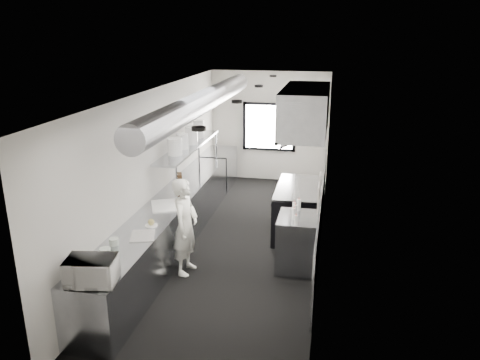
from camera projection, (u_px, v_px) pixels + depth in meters
The scene contains 35 objects.
floor at pixel (238, 243), 8.74m from camera, with size 3.00×8.00×0.01m, color black.
ceiling at pixel (237, 91), 7.89m from camera, with size 3.00×8.00×0.01m, color silver.
wall_back at pixel (269, 127), 12.05m from camera, with size 3.00×0.02×2.80m, color beige.
wall_front at pixel (154, 287), 4.58m from camera, with size 3.00×0.02×2.80m, color beige.
wall_left at pixel (157, 166), 8.60m from camera, with size 0.02×8.00×2.80m, color beige.
wall_right at pixel (324, 176), 8.03m from camera, with size 0.02×8.00×2.80m, color beige.
wall_cladding at pixel (321, 216), 8.58m from camera, with size 0.03×5.50×1.10m, color #92969F.
hvac_duct at pixel (204, 101), 8.47m from camera, with size 0.40×0.40×6.40m, color gray.
service_window at pixel (269, 127), 12.01m from camera, with size 1.36×0.05×1.25m.
exhaust_hood at pixel (305, 111), 8.46m from camera, with size 0.81×2.20×0.88m.
prep_counter at pixel (168, 226), 8.36m from camera, with size 0.70×6.00×0.90m, color #92969F.
pass_shelf at pixel (189, 147), 9.43m from camera, with size 0.45×3.00×0.68m.
range at pixel (298, 210), 9.06m from camera, with size 0.88×1.60×0.94m.
bottle_station at pixel (298, 242), 7.74m from camera, with size 0.65×0.80×0.90m, color #92969F.
far_work_table at pixel (219, 169), 11.81m from camera, with size 0.70×1.20×0.90m, color #92969F.
notice_sheet_a at pixel (320, 187), 6.86m from camera, with size 0.02×0.28×0.38m, color beige.
notice_sheet_b at pixel (318, 198), 6.55m from camera, with size 0.02×0.28×0.38m, color beige.
line_cook at pixel (185, 226), 7.49m from camera, with size 0.58×0.38×1.59m, color silver.
microwave at pixel (91, 271), 5.57m from camera, with size 0.54×0.41×0.32m, color silver.
deli_tub_a at pixel (105, 252), 6.28m from camera, with size 0.15×0.15×0.11m, color beige.
deli_tub_b at pixel (114, 242), 6.60m from camera, with size 0.13×0.13×0.10m, color beige.
newspaper at pixel (143, 236), 6.90m from camera, with size 0.34×0.43×0.01m, color silver.
small_plate at pixel (151, 226), 7.24m from camera, with size 0.19×0.19×0.02m, color white.
pastry at pixel (151, 222), 7.23m from camera, with size 0.10×0.10×0.10m, color tan.
cutting_board at pixel (165, 206), 8.05m from camera, with size 0.46×0.62×0.02m, color silver.
knife_block at pixel (179, 180), 9.05m from camera, with size 0.10×0.23×0.25m, color #4D381B.
plate_stack_a at pixel (175, 147), 8.65m from camera, with size 0.27×0.27×0.31m, color white.
plate_stack_b at pixel (182, 141), 9.09m from camera, with size 0.23×0.23×0.29m, color white.
plate_stack_c at pixel (192, 135), 9.47m from camera, with size 0.25×0.25×0.36m, color white.
plate_stack_d at pixel (199, 129), 10.04m from camera, with size 0.24×0.24×0.37m, color white.
squeeze_bottle_a at pixel (296, 220), 7.26m from camera, with size 0.05×0.05×0.16m, color silver.
squeeze_bottle_b at pixel (294, 214), 7.47m from camera, with size 0.06×0.06×0.19m, color silver.
squeeze_bottle_c at pixel (295, 210), 7.62m from camera, with size 0.06×0.06×0.19m, color silver.
squeeze_bottle_d at pixel (294, 207), 7.75m from camera, with size 0.06×0.06×0.18m, color silver.
squeeze_bottle_e at pixel (299, 205), 7.83m from camera, with size 0.07×0.07×0.20m, color silver.
Camera 1 is at (1.62, -7.80, 3.79)m, focal length 35.33 mm.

